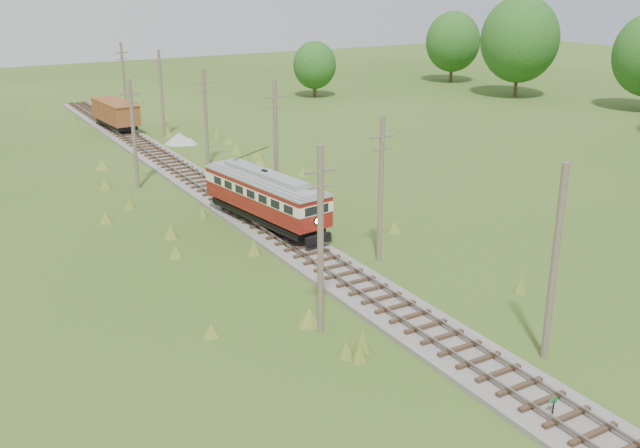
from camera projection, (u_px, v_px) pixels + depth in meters
ground at (587, 439)px, 25.80m from camera, size 260.00×260.00×0.00m
railbed_main at (221, 197)px, 53.46m from camera, size 3.60×96.00×0.57m
switch_marker at (553, 405)px, 26.72m from camera, size 0.45×0.06×1.08m
streetcar at (265, 194)px, 46.48m from camera, size 4.12×11.27×5.10m
gondola at (116, 113)px, 76.17m from camera, size 3.21×8.27×2.69m
gravel_pile at (181, 138)px, 71.12m from camera, size 3.05×3.24×1.11m
utility_pole_r_1 at (554, 264)px, 29.91m from camera, size 0.30×0.30×8.80m
utility_pole_r_2 at (381, 188)px, 40.59m from camera, size 1.60×0.30×8.60m
utility_pole_r_3 at (276, 142)px, 51.08m from camera, size 1.60×0.30×9.00m
utility_pole_r_4 at (206, 117)px, 61.68m from camera, size 1.60×0.30×8.40m
utility_pole_r_5 at (162, 93)px, 72.38m from camera, size 1.60×0.30×8.90m
utility_pole_r_6 at (124, 79)px, 82.92m from camera, size 1.60×0.30×8.70m
utility_pole_l_a at (320, 240)px, 32.06m from camera, size 1.60×0.30×9.00m
utility_pole_l_b at (134, 133)px, 54.81m from camera, size 1.60×0.30×8.60m
tree_right_4 at (520, 39)px, 96.27m from camera, size 10.50×10.50×13.53m
tree_right_5 at (453, 42)px, 110.77m from camera, size 8.40×8.40×10.82m
tree_mid_b at (315, 65)px, 97.37m from camera, size 5.88×5.88×7.57m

